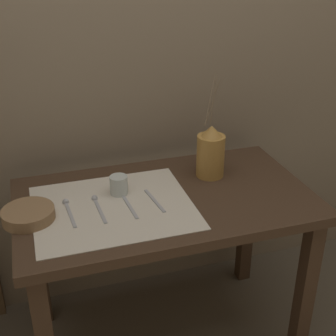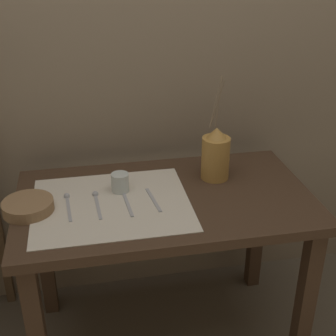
{
  "view_description": "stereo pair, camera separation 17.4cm",
  "coord_description": "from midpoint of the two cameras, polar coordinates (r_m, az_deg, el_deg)",
  "views": [
    {
      "loc": [
        -0.46,
        -1.49,
        1.62
      ],
      "look_at": [
        0.01,
        0.0,
        0.84
      ],
      "focal_mm": 50.0,
      "sensor_mm": 36.0,
      "label": 1
    },
    {
      "loc": [
        -0.29,
        -1.53,
        1.62
      ],
      "look_at": [
        0.01,
        0.0,
        0.84
      ],
      "focal_mm": 50.0,
      "sensor_mm": 36.0,
      "label": 2
    }
  ],
  "objects": [
    {
      "name": "fork_inner",
      "position": [
        1.76,
        -4.48,
        -4.06
      ],
      "size": [
        0.03,
        0.18,
        0.0
      ],
      "color": "#A8A8AD",
      "rests_on": "wooden_table"
    },
    {
      "name": "ground_plane",
      "position": [
        2.24,
        -2.68,
        -19.66
      ],
      "size": [
        12.0,
        12.0,
        0.0
      ],
      "primitive_type": "plane",
      "color": "brown"
    },
    {
      "name": "linen_cloth",
      "position": [
        1.74,
        -9.56,
        -4.82
      ],
      "size": [
        0.58,
        0.49,
        0.0
      ],
      "color": "beige",
      "rests_on": "wooden_table"
    },
    {
      "name": "glass_tumbler_near",
      "position": [
        1.81,
        -8.77,
        -2.13
      ],
      "size": [
        0.07,
        0.07,
        0.07
      ],
      "color": "silver",
      "rests_on": "wooden_table"
    },
    {
      "name": "stone_wall_back",
      "position": [
        2.02,
        -6.72,
        14.45
      ],
      "size": [
        7.0,
        0.06,
        2.4
      ],
      "color": "gray",
      "rests_on": "ground_plane"
    },
    {
      "name": "fork_outer",
      "position": [
        1.73,
        -7.58,
        -4.73
      ],
      "size": [
        0.03,
        0.18,
        0.0
      ],
      "color": "#A8A8AD",
      "rests_on": "wooden_table"
    },
    {
      "name": "wooden_bowl",
      "position": [
        1.74,
        -19.47,
        -5.47
      ],
      "size": [
        0.18,
        0.18,
        0.04
      ],
      "color": "#8E6B47",
      "rests_on": "wooden_table"
    },
    {
      "name": "pitcher_with_flowers",
      "position": [
        1.9,
        2.63,
        1.8
      ],
      "size": [
        0.11,
        0.11,
        0.43
      ],
      "color": "#B7843D",
      "rests_on": "wooden_table"
    },
    {
      "name": "spoon_outer",
      "position": [
        1.77,
        -11.51,
        -4.25
      ],
      "size": [
        0.03,
        0.19,
        0.02
      ],
      "color": "#A8A8AD",
      "rests_on": "wooden_table"
    },
    {
      "name": "spoon_inner",
      "position": [
        1.77,
        -14.95,
        -4.64
      ],
      "size": [
        0.03,
        0.19,
        0.02
      ],
      "color": "#A8A8AD",
      "rests_on": "wooden_table"
    },
    {
      "name": "wooden_table",
      "position": [
        1.85,
        -3.07,
        -6.49
      ],
      "size": [
        1.13,
        0.65,
        0.72
      ],
      "color": "#422D1E",
      "rests_on": "ground_plane"
    }
  ]
}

